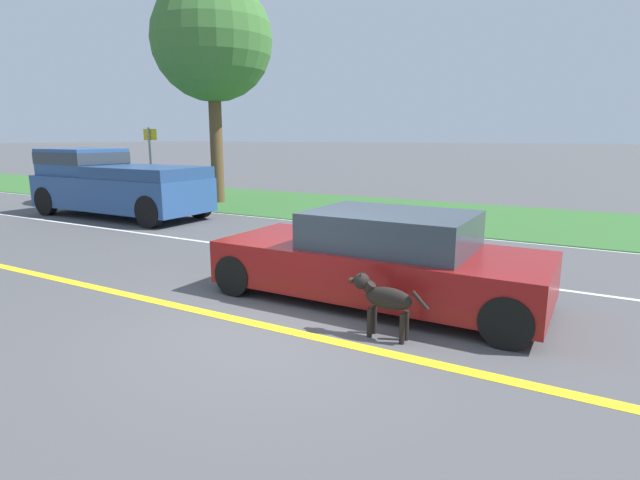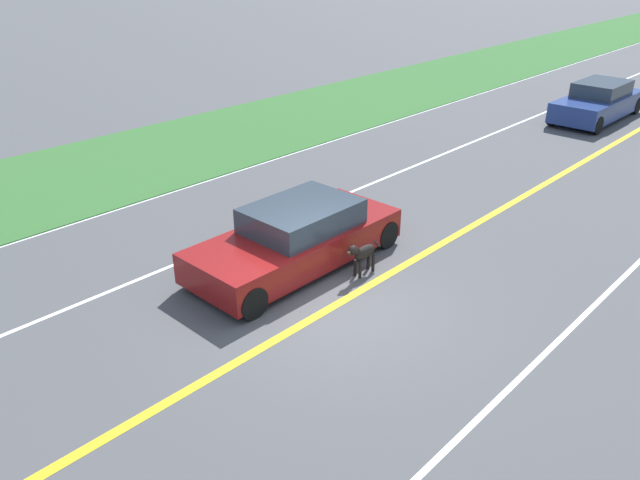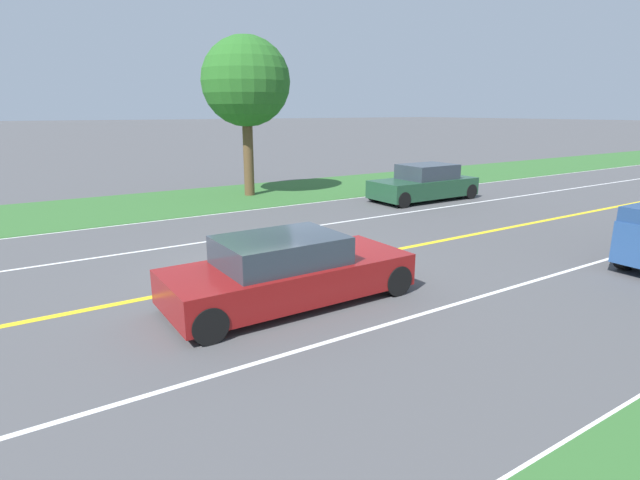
# 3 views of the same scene
# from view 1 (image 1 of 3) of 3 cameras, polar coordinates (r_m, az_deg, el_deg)

# --- Properties ---
(ground_plane) EXTENTS (400.00, 400.00, 0.00)m
(ground_plane) POSITION_cam_1_polar(r_m,az_deg,el_deg) (6.31, -5.16, -10.00)
(ground_plane) COLOR #4C4C4F
(centre_divider_line) EXTENTS (0.18, 160.00, 0.01)m
(centre_divider_line) POSITION_cam_1_polar(r_m,az_deg,el_deg) (6.31, -5.16, -9.97)
(centre_divider_line) COLOR yellow
(centre_divider_line) RESTS_ON ground
(lane_edge_line_right) EXTENTS (0.14, 160.00, 0.01)m
(lane_edge_line_right) POSITION_cam_1_polar(r_m,az_deg,el_deg) (12.49, 13.46, 0.64)
(lane_edge_line_right) COLOR white
(lane_edge_line_right) RESTS_ON ground
(lane_dash_same_dir) EXTENTS (0.10, 160.00, 0.01)m
(lane_dash_same_dir) POSITION_cam_1_polar(r_m,az_deg,el_deg) (9.26, 7.29, -2.95)
(lane_dash_same_dir) COLOR white
(lane_dash_same_dir) RESTS_ON ground
(grass_verge_right) EXTENTS (6.00, 160.00, 0.03)m
(grass_verge_right) POSITION_cam_1_polar(r_m,az_deg,el_deg) (15.35, 16.64, 2.53)
(grass_verge_right) COLOR #33662D
(grass_verge_right) RESTS_ON ground
(ego_car) EXTENTS (1.90, 4.67, 1.31)m
(ego_car) POSITION_cam_1_polar(r_m,az_deg,el_deg) (7.21, 6.92, -2.19)
(ego_car) COLOR maroon
(ego_car) RESTS_ON ground
(dog) EXTENTS (0.20, 1.02, 0.77)m
(dog) POSITION_cam_1_polar(r_m,az_deg,el_deg) (5.91, 7.16, -6.57)
(dog) COLOR black
(dog) RESTS_ON ground
(pickup_truck) EXTENTS (2.09, 5.64, 1.98)m
(pickup_truck) POSITION_cam_1_polar(r_m,az_deg,el_deg) (16.12, -22.51, 6.10)
(pickup_truck) COLOR #284C84
(pickup_truck) RESTS_ON ground
(roadside_tree_right_near) EXTENTS (4.10, 4.10, 7.62)m
(roadside_tree_right_near) POSITION_cam_1_polar(r_m,az_deg,el_deg) (18.61, -12.22, 21.34)
(roadside_tree_right_near) COLOR brown
(roadside_tree_right_near) RESTS_ON ground
(street_sign) EXTENTS (0.11, 0.64, 2.66)m
(street_sign) POSITION_cam_1_polar(r_m,az_deg,el_deg) (19.23, -18.79, 9.11)
(street_sign) COLOR gray
(street_sign) RESTS_ON ground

